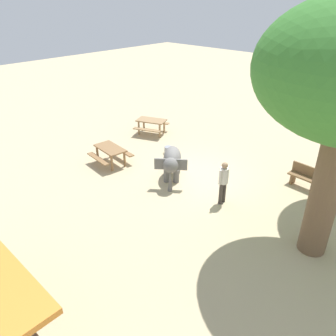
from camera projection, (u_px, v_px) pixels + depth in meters
The scene contains 7 objects.
ground_plane at pixel (197, 177), 13.52m from camera, with size 60.00×60.00×0.00m, color tan.
elephant at pixel (172, 161), 12.95m from camera, with size 1.69×1.77×1.29m.
person_handler at pixel (224, 180), 11.42m from camera, with size 0.32×0.51×1.62m.
wooden_bench at pixel (307, 177), 12.54m from camera, with size 1.43×0.50×0.88m.
picnic_table_near at pixel (151, 123), 17.41m from camera, with size 1.95×1.94×0.78m.
picnic_table_far at pixel (110, 152), 14.30m from camera, with size 1.65×1.64×0.78m.
feed_bucket at pixel (168, 150), 15.47m from camera, with size 0.36×0.36×0.32m, color gray.
Camera 1 is at (-7.19, 9.40, 6.67)m, focal length 35.11 mm.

